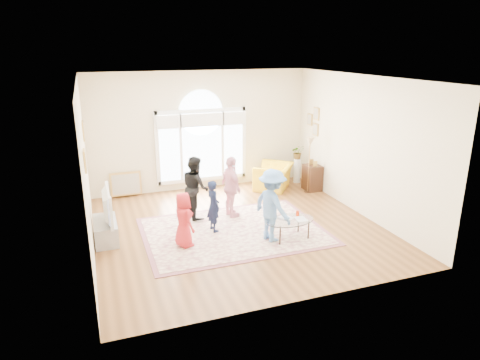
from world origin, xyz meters
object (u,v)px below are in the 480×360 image
object	(u,v)px
tv_console	(106,231)
television	(104,206)
area_rug	(234,231)
coffee_table	(290,221)
armchair	(274,177)

from	to	relation	value
tv_console	television	size ratio (longest dim) A/B	0.86
tv_console	television	xyz separation A→B (m)	(0.01, 0.00, 0.54)
television	area_rug	bearing A→B (deg)	-10.51
television	coffee_table	bearing A→B (deg)	-18.63
coffee_table	armchair	world-z (taller)	armchair
coffee_table	armchair	bearing A→B (deg)	66.73
television	coffee_table	xyz separation A→B (m)	(3.55, -1.20, -0.35)
area_rug	coffee_table	xyz separation A→B (m)	(0.97, -0.72, 0.39)
coffee_table	television	bearing A→B (deg)	156.18
tv_console	armchair	bearing A→B (deg)	22.57
area_rug	tv_console	xyz separation A→B (m)	(-2.59, 0.48, 0.20)
tv_console	coffee_table	xyz separation A→B (m)	(3.56, -1.20, 0.19)
area_rug	coffee_table	distance (m)	1.27
tv_console	armchair	distance (m)	4.95
television	armchair	size ratio (longest dim) A/B	1.09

